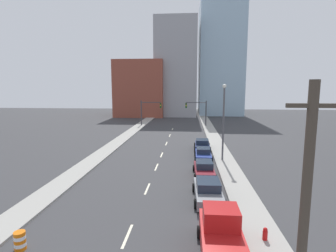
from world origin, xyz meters
name	(u,v)px	position (x,y,z in m)	size (l,w,h in m)	color
sidewalk_left	(141,125)	(-7.38, 52.13, 0.08)	(2.25, 104.25, 0.16)	#9E9B93
sidewalk_right	(208,126)	(7.38, 52.13, 0.08)	(2.25, 104.25, 0.16)	#9E9B93
lane_stripe_at_9m	(127,236)	(0.00, 8.51, 0.00)	(0.16, 2.40, 0.01)	beige
lane_stripe_at_15m	(147,189)	(0.00, 15.41, 0.00)	(0.16, 2.40, 0.01)	beige
lane_stripe_at_21m	(156,167)	(0.00, 21.37, 0.00)	(0.16, 2.40, 0.01)	beige
lane_stripe_at_26m	(162,155)	(0.00, 26.47, 0.00)	(0.16, 2.40, 0.01)	beige
lane_stripe_at_33m	(166,144)	(0.00, 33.13, 0.00)	(0.16, 2.40, 0.01)	beige
lane_stripe_at_40m	(170,136)	(0.00, 39.78, 0.00)	(0.16, 2.40, 0.01)	beige
lane_stripe_at_47m	(173,129)	(0.00, 47.22, 0.00)	(0.16, 2.40, 0.01)	beige
building_brick_left	(142,89)	(-11.02, 74.38, 8.01)	(14.00, 16.00, 16.02)	brown
building_office_center	(177,70)	(-0.70, 78.38, 13.96)	(12.00, 20.00, 27.93)	#99999E
building_glass_right	(219,59)	(12.79, 82.38, 17.46)	(13.00, 20.00, 34.92)	#99B7CC
traffic_signal_left	(148,109)	(-5.73, 51.59, 3.61)	(4.55, 0.35, 5.51)	#38383D
traffic_signal_right	(200,110)	(5.50, 51.59, 3.61)	(4.55, 0.35, 5.51)	#38383D
utility_pole_right_near	(305,205)	(7.14, 3.72, 4.29)	(1.60, 0.32, 8.34)	#473D33
traffic_barrel	(20,241)	(-5.10, 6.85, 0.47)	(0.56, 0.56, 0.95)	orange
street_lamp	(224,117)	(7.09, 24.24, 4.95)	(0.44, 0.44, 8.55)	#4C4C51
fire_hydrant	(265,235)	(7.39, 8.48, 0.41)	(0.26, 0.26, 0.84)	red
pickup_truck_red	(222,239)	(4.97, 7.15, 0.88)	(2.30, 5.38, 2.18)	red
sedan_gray	(208,191)	(4.76, 13.69, 0.68)	(2.25, 4.81, 1.48)	slate
sedan_maroon	(204,169)	(4.76, 18.99, 0.64)	(2.07, 4.42, 1.41)	maroon
sedan_blue	(203,154)	(4.98, 24.73, 0.63)	(2.04, 4.26, 1.36)	navy
sedan_navy	(202,145)	(5.09, 29.70, 0.63)	(2.21, 4.39, 1.37)	#141E47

